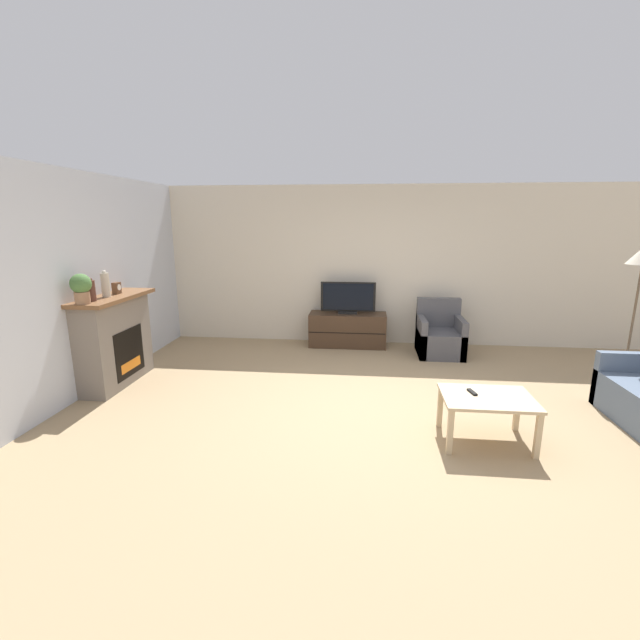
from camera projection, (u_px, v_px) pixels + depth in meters
ground_plane at (377, 408)px, 4.93m from camera, size 24.00×24.00×0.00m
wall_back at (375, 266)px, 7.35m from camera, size 12.00×0.06×2.70m
wall_left at (69, 287)px, 4.99m from camera, size 0.06×12.00×2.70m
fireplace at (115, 339)px, 5.57m from camera, size 0.48×1.31×1.18m
mantel_vase_left at (91, 290)px, 5.02m from camera, size 0.10×0.10×0.28m
mantel_vase_centre_left at (105, 284)px, 5.30m from camera, size 0.10×0.10×0.33m
mantel_clock at (117, 288)px, 5.55m from camera, size 0.08×0.11×0.15m
potted_plant at (81, 287)px, 4.85m from camera, size 0.23×0.23×0.35m
tv_stand at (348, 330)px, 7.34m from camera, size 1.30×0.48×0.57m
tv at (348, 299)px, 7.21m from camera, size 0.92×0.18×0.54m
armchair at (440, 337)px, 6.88m from camera, size 0.70×0.76×0.87m
coffee_table at (487, 403)px, 4.10m from camera, size 0.85×0.63×0.47m
remote at (472, 392)px, 4.17m from camera, size 0.07×0.16×0.02m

